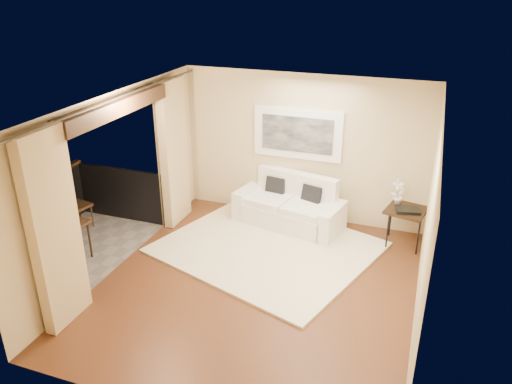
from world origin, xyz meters
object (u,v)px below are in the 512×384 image
at_px(side_table, 406,212).
at_px(balcony_chair_far, 71,202).
at_px(balcony_chair_near, 62,247).
at_px(ice_bucket, 62,213).
at_px(orchid, 398,192).
at_px(bistro_table, 65,228).
at_px(sofa, 290,208).

bearing_deg(side_table, balcony_chair_far, -165.47).
bearing_deg(balcony_chair_near, ice_bucket, 117.14).
height_order(orchid, balcony_chair_far, orchid).
bearing_deg(ice_bucket, bistro_table, -45.06).
relative_size(bistro_table, balcony_chair_near, 0.64).
distance_m(sofa, orchid, 1.93).
distance_m(sofa, balcony_chair_near, 3.96).
xyz_separation_m(sofa, balcony_chair_far, (-3.58, -1.54, 0.22)).
distance_m(bistro_table, balcony_chair_far, 1.11).
height_order(bistro_table, balcony_chair_far, balcony_chair_far).
xyz_separation_m(orchid, balcony_chair_far, (-5.43, -1.58, -0.35)).
xyz_separation_m(side_table, ice_bucket, (-5.10, -2.24, 0.17)).
relative_size(balcony_chair_near, ice_bucket, 5.36).
bearing_deg(orchid, bistro_table, -152.53).
distance_m(balcony_chair_near, ice_bucket, 0.83).
height_order(sofa, bistro_table, sofa).
distance_m(sofa, ice_bucket, 3.89).
bearing_deg(balcony_chair_far, bistro_table, 135.81).
relative_size(sofa, balcony_chair_near, 1.93).
distance_m(balcony_chair_far, ice_bucket, 0.97).
relative_size(balcony_chair_far, balcony_chair_near, 0.88).
distance_m(orchid, balcony_chair_near, 5.38).
relative_size(sofa, balcony_chair_far, 2.19).
height_order(side_table, orchid, orchid).
height_order(orchid, balcony_chair_near, orchid).
height_order(balcony_chair_near, ice_bucket, balcony_chair_near).
bearing_deg(ice_bucket, sofa, 37.11).
xyz_separation_m(sofa, ice_bucket, (-3.08, -2.33, 0.46)).
xyz_separation_m(sofa, bistro_table, (-2.96, -2.46, 0.27)).
relative_size(side_table, orchid, 1.64).
relative_size(orchid, balcony_chair_far, 0.48).
distance_m(orchid, bistro_table, 5.43).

